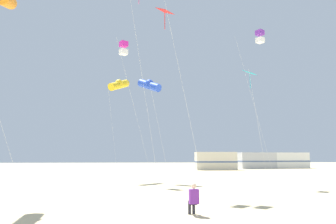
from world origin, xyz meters
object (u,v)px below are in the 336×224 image
kite_tube_blue (149,85)px  rv_van_white (290,160)px  kite_tube_gold (119,85)px  kite_diamond_scarlet (166,18)px  kite_tube_orange (6,0)px  kite_flyer_standing (193,198)px  kite_box_magenta (124,48)px  rv_van_silver (257,161)px  kite_box_violet (260,37)px  kite_diamond_cyan (250,77)px  rv_van_cream (216,161)px

kite_tube_blue → rv_van_white: (26.35, 27.78, -6.96)m
kite_tube_gold → kite_diamond_scarlet: size_ratio=0.83×
kite_tube_blue → kite_tube_orange: size_ratio=0.82×
kite_flyer_standing → rv_van_white: size_ratio=0.18×
kite_diamond_scarlet → rv_van_white: bearing=54.9°
kite_box_magenta → rv_van_silver: 37.11m
kite_flyer_standing → kite_tube_gold: 19.19m
kite_tube_gold → kite_box_violet: (12.63, -2.57, 4.07)m
kite_tube_blue → kite_diamond_cyan: size_ratio=1.05×
kite_tube_gold → rv_van_silver: size_ratio=1.42×
rv_van_cream → rv_van_silver: bearing=28.5°
kite_flyer_standing → kite_box_violet: bearing=-126.5°
kite_flyer_standing → rv_van_cream: (10.19, 37.70, 0.78)m
kite_tube_gold → kite_tube_orange: bearing=-113.2°
rv_van_silver → kite_tube_gold: bearing=-136.4°
kite_tube_blue → rv_van_white: 38.92m
kite_tube_orange → kite_box_magenta: size_ratio=0.94×
kite_tube_gold → kite_diamond_scarlet: kite_diamond_scarlet is taller
kite_box_violet → rv_van_cream: bearing=86.4°
rv_van_silver → rv_van_white: size_ratio=1.00×
kite_diamond_scarlet → kite_box_magenta: 8.11m
kite_box_magenta → rv_van_cream: size_ratio=1.84×
kite_tube_blue → rv_van_silver: size_ratio=1.37×
kite_tube_blue → rv_van_cream: (11.33, 22.34, -6.96)m
kite_tube_blue → kite_flyer_standing: bearing=-85.7°
rv_van_cream → kite_box_violet: bearing=-93.7°
kite_diamond_cyan → rv_van_cream: (3.88, 27.01, -6.68)m
kite_diamond_scarlet → rv_van_cream: bearing=71.1°
rv_van_cream → kite_tube_blue: bearing=-117.0°
kite_box_violet → kite_tube_orange: (-17.86, -9.64, -2.38)m
kite_tube_gold → kite_tube_blue: bearing=-30.0°
kite_flyer_standing → kite_box_violet: (8.71, 14.39, 12.15)m
kite_diamond_cyan → rv_van_white: bearing=59.8°
kite_flyer_standing → kite_diamond_scarlet: (-0.41, 6.73, 10.00)m
kite_tube_blue → kite_box_violet: size_ratio=0.68×
kite_box_violet → rv_van_white: (16.49, 28.75, -11.38)m
kite_tube_gold → kite_diamond_scarlet: 10.98m
kite_tube_orange → kite_tube_blue: bearing=53.0°
kite_tube_gold → rv_van_cream: bearing=55.8°
kite_tube_orange → rv_van_cream: size_ratio=1.72×
kite_tube_gold → rv_van_white: 39.83m
kite_box_violet → kite_diamond_scarlet: 12.10m
kite_tube_blue → kite_box_magenta: size_ratio=0.76×
kite_flyer_standing → kite_diamond_cyan: (6.31, 10.68, 7.45)m
kite_tube_blue → rv_van_white: size_ratio=1.37×
kite_tube_orange → kite_diamond_scarlet: (8.74, 1.98, 0.24)m
kite_diamond_scarlet → rv_van_cream: size_ratio=1.76×
kite_tube_gold → rv_van_white: size_ratio=1.42×
kite_tube_blue → rv_van_silver: kite_tube_blue is taller
kite_tube_orange → kite_flyer_standing: bearing=-27.5°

